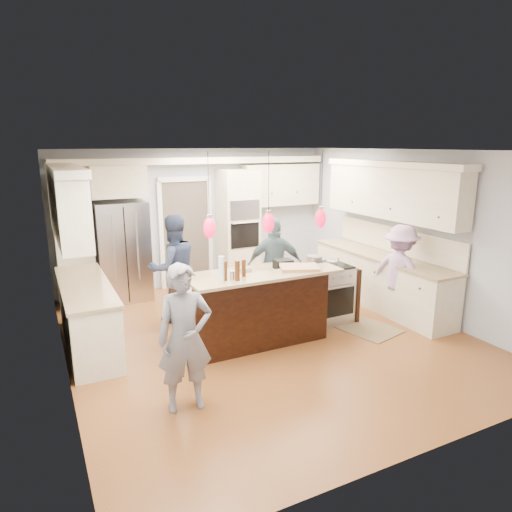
{
  "coord_description": "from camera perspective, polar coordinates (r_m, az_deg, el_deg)",
  "views": [
    {
      "loc": [
        -2.95,
        -5.59,
        2.78
      ],
      "look_at": [
        0.0,
        0.35,
        1.15
      ],
      "focal_mm": 32.0,
      "sensor_mm": 36.0,
      "label": 1
    }
  ],
  "objects": [
    {
      "name": "refrigerator",
      "position": [
        8.56,
        -16.33,
        0.55
      ],
      "size": [
        0.9,
        0.7,
        1.8
      ],
      "primitive_type": "cube",
      "color": "#B7B7BC",
      "rests_on": "ground"
    },
    {
      "name": "pot_small",
      "position": [
        7.24,
        9.42,
        -0.91
      ],
      "size": [
        0.18,
        0.18,
        0.09
      ],
      "primitive_type": "cylinder",
      "color": "#B7B7BC",
      "rests_on": "island_range"
    },
    {
      "name": "pendant_lights",
      "position": [
        5.84,
        1.56,
        4.17
      ],
      "size": [
        1.75,
        0.15,
        1.03
      ],
      "color": "black",
      "rests_on": "ground"
    },
    {
      "name": "right_counter_run",
      "position": [
        8.17,
        15.71,
        1.1
      ],
      "size": [
        0.64,
        3.1,
        2.51
      ],
      "color": "beige",
      "rests_on": "ground"
    },
    {
      "name": "cutting_board",
      "position": [
        6.26,
        5.44,
        -1.43
      ],
      "size": [
        0.62,
        0.54,
        0.04
      ],
      "primitive_type": "cube",
      "rotation": [
        0.0,
        0.0,
        -0.41
      ],
      "color": "tan",
      "rests_on": "kitchen_island"
    },
    {
      "name": "beer_bottle_b",
      "position": [
        5.68,
        -2.35,
        -1.83
      ],
      "size": [
        0.08,
        0.08,
        0.26
      ],
      "primitive_type": "cylinder",
      "rotation": [
        0.0,
        0.0,
        0.3
      ],
      "color": "#3F1F0B",
      "rests_on": "kitchen_island"
    },
    {
      "name": "person_bar_end",
      "position": [
        4.92,
        -8.89,
        -10.11
      ],
      "size": [
        0.63,
        0.46,
        1.6
      ],
      "primitive_type": "imported",
      "rotation": [
        0.0,
        0.0,
        -0.13
      ],
      "color": "slate",
      "rests_on": "ground"
    },
    {
      "name": "person_far_right",
      "position": [
        7.61,
        2.37,
        -1.24
      ],
      "size": [
        1.02,
        0.69,
        1.61
      ],
      "primitive_type": "imported",
      "rotation": [
        0.0,
        0.0,
        2.8
      ],
      "color": "slate",
      "rests_on": "ground"
    },
    {
      "name": "beer_bottle_a",
      "position": [
        5.7,
        -3.93,
        -1.88
      ],
      "size": [
        0.08,
        0.08,
        0.25
      ],
      "primitive_type": "cylinder",
      "rotation": [
        0.0,
        0.0,
        0.27
      ],
      "color": "#3F1F0B",
      "rests_on": "kitchen_island"
    },
    {
      "name": "person_far_left",
      "position": [
        7.37,
        -10.27,
        -1.52
      ],
      "size": [
        0.89,
        0.72,
        1.72
      ],
      "primitive_type": "imported",
      "rotation": [
        0.0,
        0.0,
        3.22
      ],
      "color": "navy",
      "rests_on": "ground"
    },
    {
      "name": "water_bottle",
      "position": [
        5.67,
        -4.34,
        -1.59
      ],
      "size": [
        0.09,
        0.09,
        0.32
      ],
      "primitive_type": "cylinder",
      "rotation": [
        0.0,
        0.0,
        0.2
      ],
      "color": "silver",
      "rests_on": "kitchen_island"
    },
    {
      "name": "room_shell",
      "position": [
        6.39,
        1.4,
        5.15
      ],
      "size": [
        5.54,
        6.04,
        2.72
      ],
      "color": "#B2BCC6",
      "rests_on": "ground"
    },
    {
      "name": "drink_can",
      "position": [
        5.75,
        -2.99,
        -2.41
      ],
      "size": [
        0.08,
        0.08,
        0.11
      ],
      "primitive_type": "cylinder",
      "rotation": [
        0.0,
        0.0,
        -0.29
      ],
      "color": "#B7B7BC",
      "rests_on": "kitchen_island"
    },
    {
      "name": "pot_large",
      "position": [
        7.31,
        7.34,
        -0.49
      ],
      "size": [
        0.24,
        0.24,
        0.14
      ],
      "primitive_type": "cylinder",
      "color": "#B7B7BC",
      "rests_on": "island_range"
    },
    {
      "name": "island_range",
      "position": [
        7.43,
        8.77,
        -4.58
      ],
      "size": [
        0.82,
        0.71,
        0.92
      ],
      "color": "#B7B7BC",
      "rests_on": "ground"
    },
    {
      "name": "person_range_side",
      "position": [
        7.67,
        17.54,
        -2.0
      ],
      "size": [
        0.83,
        1.12,
        1.55
      ],
      "primitive_type": "imported",
      "rotation": [
        0.0,
        0.0,
        1.85
      ],
      "color": "#BF95C9",
      "rests_on": "ground"
    },
    {
      "name": "beer_bottle_c",
      "position": [
        5.86,
        -1.54,
        -1.51
      ],
      "size": [
        0.06,
        0.06,
        0.23
      ],
      "primitive_type": "cylinder",
      "rotation": [
        0.0,
        0.0,
        -0.06
      ],
      "color": "#3F1F0B",
      "rests_on": "kitchen_island"
    },
    {
      "name": "ground_plane",
      "position": [
        6.91,
        1.31,
        -9.94
      ],
      "size": [
        6.0,
        6.0,
        0.0
      ],
      "primitive_type": "plane",
      "color": "#915C27",
      "rests_on": "ground"
    },
    {
      "name": "left_cabinets",
      "position": [
        6.64,
        -21.12,
        -2.2
      ],
      "size": [
        0.64,
        2.3,
        2.51
      ],
      "color": "beige",
      "rests_on": "ground"
    },
    {
      "name": "oven_column",
      "position": [
        9.19,
        -2.23,
        3.6
      ],
      "size": [
        0.72,
        0.69,
        2.3
      ],
      "color": "beige",
      "rests_on": "ground"
    },
    {
      "name": "floor_rug",
      "position": [
        7.39,
        13.28,
        -8.61
      ],
      "size": [
        0.95,
        1.2,
        0.01
      ],
      "primitive_type": "cube",
      "rotation": [
        0.0,
        0.0,
        0.24
      ],
      "color": "olive",
      "rests_on": "ground"
    },
    {
      "name": "back_upper_cabinets",
      "position": [
        8.71,
        -11.59,
        6.21
      ],
      "size": [
        5.3,
        0.61,
        2.54
      ],
      "color": "beige",
      "rests_on": "ground"
    },
    {
      "name": "kitchen_island",
      "position": [
        6.68,
        -0.84,
        -6.29
      ],
      "size": [
        2.1,
        1.46,
        1.12
      ],
      "color": "black",
      "rests_on": "ground"
    }
  ]
}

